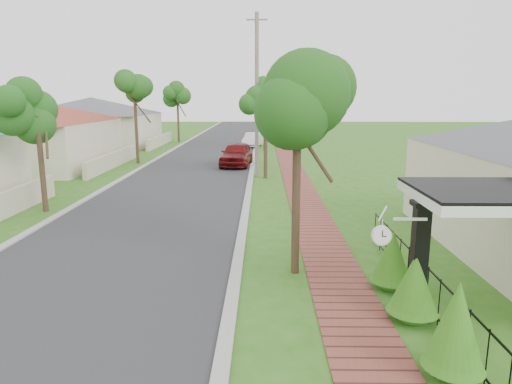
% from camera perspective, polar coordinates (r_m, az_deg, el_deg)
% --- Properties ---
extents(ground, '(160.00, 160.00, 0.00)m').
position_cam_1_polar(ground, '(10.98, -6.41, -12.78)').
color(ground, '#2C5F16').
rests_on(ground, ground).
extents(road, '(7.00, 120.00, 0.02)m').
position_cam_1_polar(road, '(30.56, -7.33, 3.05)').
color(road, '#28282B').
rests_on(road, ground).
extents(kerb_right, '(0.30, 120.00, 0.10)m').
position_cam_1_polar(kerb_right, '(30.26, -0.46, 3.06)').
color(kerb_right, '#9E9E99').
rests_on(kerb_right, ground).
extents(kerb_left, '(0.30, 120.00, 0.10)m').
position_cam_1_polar(kerb_left, '(31.29, -13.97, 3.00)').
color(kerb_left, '#9E9E99').
rests_on(kerb_left, ground).
extents(sidewalk, '(1.50, 120.00, 0.03)m').
position_cam_1_polar(sidewalk, '(30.31, 4.47, 3.04)').
color(sidewalk, brown).
rests_on(sidewalk, ground).
extents(porch_post, '(0.48, 0.48, 2.52)m').
position_cam_1_polar(porch_post, '(10.06, 19.62, -8.85)').
color(porch_post, black).
rests_on(porch_post, ground).
extents(picket_fence, '(0.03, 8.02, 1.00)m').
position_cam_1_polar(picket_fence, '(11.26, 19.50, -9.83)').
color(picket_fence, black).
rests_on(picket_fence, ground).
extents(street_trees, '(10.70, 37.65, 5.89)m').
position_cam_1_polar(street_trees, '(36.99, -5.80, 11.62)').
color(street_trees, '#382619').
rests_on(street_trees, ground).
extents(hedge_row, '(0.93, 4.52, 1.82)m').
position_cam_1_polar(hedge_row, '(9.88, 19.54, -11.65)').
color(hedge_row, '#2A6013').
rests_on(hedge_row, ground).
extents(far_house_red, '(15.56, 15.56, 4.60)m').
position_cam_1_polar(far_house_red, '(34.14, -27.89, 6.66)').
color(far_house_red, beige).
rests_on(far_house_red, ground).
extents(far_house_grey, '(15.56, 15.56, 4.60)m').
position_cam_1_polar(far_house_grey, '(46.89, -19.71, 8.33)').
color(far_house_grey, beige).
rests_on(far_house_grey, ground).
extents(parked_car_red, '(2.30, 4.82, 1.59)m').
position_cam_1_polar(parked_car_red, '(31.00, -2.44, 4.74)').
color(parked_car_red, '#5C0D0E').
rests_on(parked_car_red, ground).
extents(parked_car_white, '(2.02, 4.16, 1.31)m').
position_cam_1_polar(parked_car_white, '(43.06, -0.40, 6.51)').
color(parked_car_white, white).
rests_on(parked_car_white, ground).
extents(near_tree, '(2.11, 2.11, 5.42)m').
position_cam_1_polar(near_tree, '(11.44, 5.24, 10.56)').
color(near_tree, '#382619').
rests_on(near_tree, ground).
extents(utility_pole, '(1.20, 0.24, 9.16)m').
position_cam_1_polar(utility_pole, '(26.49, 0.10, 11.91)').
color(utility_pole, gray).
rests_on(utility_pole, ground).
extents(station_clock, '(1.05, 0.13, 0.55)m').
position_cam_1_polar(station_clock, '(9.20, 15.70, -5.08)').
color(station_clock, white).
rests_on(station_clock, ground).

